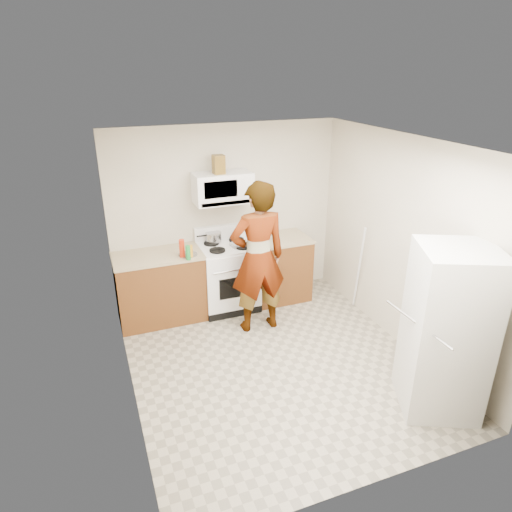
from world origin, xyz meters
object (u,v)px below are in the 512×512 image
kettle (267,228)px  microwave (223,188)px  gas_range (228,275)px  fridge (446,331)px  person (258,258)px  saucepan (213,237)px

kettle → microwave: bearing=-152.7°
gas_range → fridge: size_ratio=0.66×
gas_range → microwave: size_ratio=1.49×
microwave → kettle: size_ratio=4.73×
person → fridge: bearing=120.1°
gas_range → person: 0.85m
person → saucepan: person is taller
gas_range → microwave: (0.00, 0.13, 1.21)m
microwave → saucepan: 0.70m
fridge → saucepan: fridge is taller
saucepan → fridge: bearing=-62.6°
microwave → fridge: 3.22m
microwave → fridge: bearing=-64.5°
gas_range → saucepan: bearing=128.8°
person → microwave: bearing=-76.0°
microwave → fridge: size_ratio=0.45×
kettle → saucepan: size_ratio=0.76×
fridge → person: bearing=144.4°
fridge → kettle: size_ratio=10.57×
gas_range → saucepan: size_ratio=5.31×
gas_range → kettle: size_ratio=7.03×
person → gas_range: bearing=-73.5°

